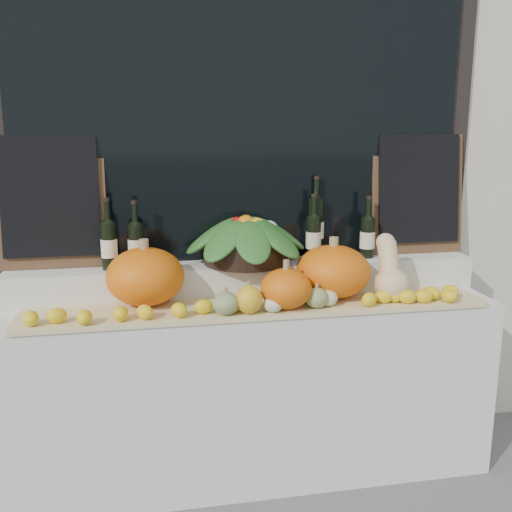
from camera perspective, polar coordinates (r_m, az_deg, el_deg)
storefront_facade at (r=3.36m, az=-2.73°, el=22.19°), size 7.00×0.94×4.50m
display_sill at (r=2.89m, az=-0.28°, el=-12.96°), size 2.30×0.55×0.88m
rear_tier at (r=2.85m, az=-0.84°, el=-2.17°), size 2.30×0.25×0.16m
straw_bedding at (r=2.61m, az=0.21°, el=-5.12°), size 2.10×0.32×0.02m
pumpkin_left at (r=2.61m, az=-11.01°, el=-2.03°), size 0.44×0.44×0.26m
pumpkin_right at (r=2.71m, az=7.71°, el=-1.54°), size 0.44×0.44×0.25m
pumpkin_center at (r=2.53m, az=3.01°, el=-3.27°), size 0.24×0.24×0.18m
butternut_squash at (r=2.74m, az=13.26°, el=-1.73°), size 0.16×0.22×0.30m
decorative_gourds at (r=2.49m, az=1.47°, el=-4.44°), size 0.57×0.15×0.15m
lemon_heap at (r=2.49m, az=0.69°, el=-4.91°), size 2.20×0.16×0.06m
produce_bowl at (r=2.79m, az=-1.00°, el=1.72°), size 0.63×0.63×0.25m
wine_bottle_far_left at (r=2.74m, az=-14.48°, el=1.09°), size 0.08×0.08×0.34m
wine_bottle_near_left at (r=2.76m, az=-11.91°, el=1.10°), size 0.08×0.08×0.32m
wine_bottle_tall at (r=2.94m, az=5.99°, el=2.90°), size 0.08×0.08×0.41m
wine_bottle_near_right at (r=2.88m, az=5.76°, el=1.91°), size 0.08×0.08×0.33m
wine_bottle_far_right at (r=2.96m, az=11.08°, el=1.88°), size 0.08×0.08×0.32m
chalkboard_left at (r=2.83m, az=-19.87°, el=5.31°), size 0.50×0.10×0.62m
chalkboard_right at (r=3.12m, az=15.91°, el=6.19°), size 0.50×0.10×0.62m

